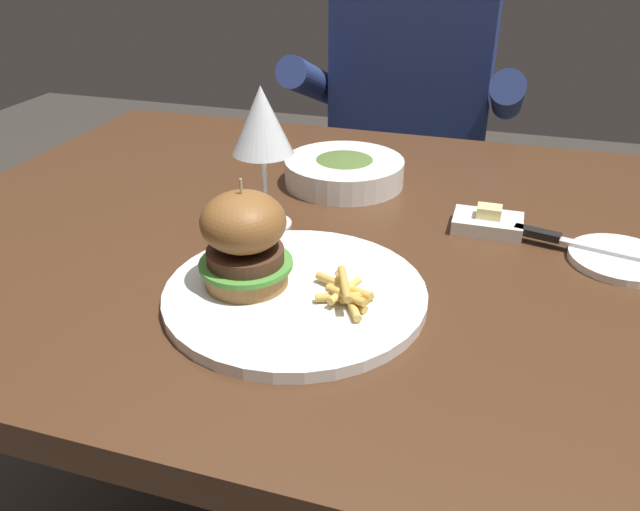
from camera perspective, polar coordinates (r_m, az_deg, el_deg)
dining_table at (r=0.92m, az=0.47°, el=-2.39°), size 1.18×0.91×0.74m
main_plate at (r=0.71m, az=-2.27°, el=-3.51°), size 0.30×0.30×0.01m
burger_sandwich at (r=0.69m, az=-6.93°, el=1.44°), size 0.11×0.11×0.13m
fries_pile at (r=0.68m, az=2.36°, el=-3.34°), size 0.07×0.09×0.03m
wine_glass at (r=0.83m, az=-5.34°, el=11.86°), size 0.08×0.08×0.20m
bread_plate at (r=0.87m, az=25.81°, el=-0.31°), size 0.13×0.13×0.01m
table_knife at (r=0.87m, az=22.71°, el=0.99°), size 0.21×0.06×0.01m
butter_dish at (r=0.89m, az=15.08°, el=2.94°), size 0.09×0.06×0.04m
soup_bowl at (r=1.02m, az=2.22°, el=7.79°), size 0.19×0.19×0.05m
diner_person at (r=1.61m, az=7.91°, el=7.89°), size 0.51×0.36×1.18m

